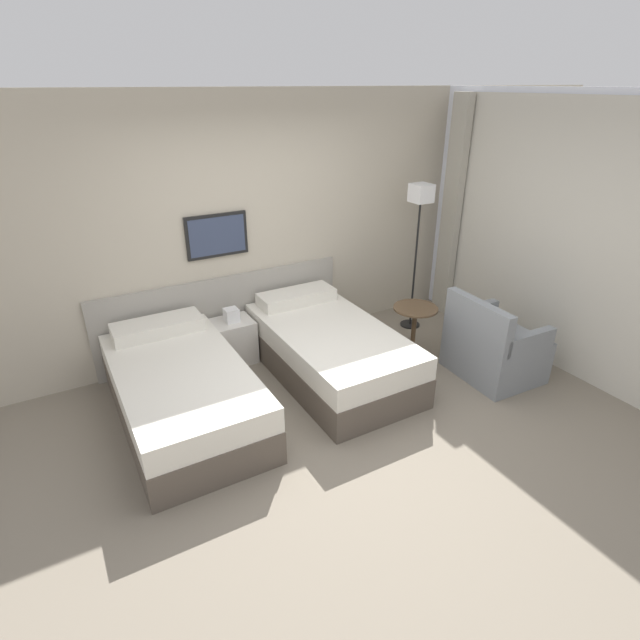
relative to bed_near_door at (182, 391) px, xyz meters
name	(u,v)px	position (x,y,z in m)	size (l,w,h in m)	color
ground_plane	(347,432)	(1.15, -0.91, -0.28)	(16.00, 16.00, 0.00)	slate
wall_headboard	(249,233)	(1.13, 1.03, 1.02)	(10.00, 0.10, 2.70)	#B7AD99
wall_window	(589,245)	(3.72, -1.09, 1.06)	(0.21, 4.41, 2.70)	white
bed_near_door	(182,391)	(0.00, 0.00, 0.00)	(1.05, 1.96, 0.66)	brown
bed_near_window	(330,350)	(1.51, 0.00, 0.00)	(1.05, 1.96, 0.66)	brown
nightstand	(234,340)	(0.76, 0.74, -0.03)	(0.42, 0.37, 0.61)	beige
floor_lamp	(420,213)	(2.96, 0.49, 1.13)	(0.24, 0.24, 1.73)	black
side_table	(414,323)	(2.45, -0.18, 0.15)	(0.47, 0.47, 0.61)	brown
armchair	(493,349)	(2.95, -0.83, 0.02)	(0.76, 0.86, 0.87)	gray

